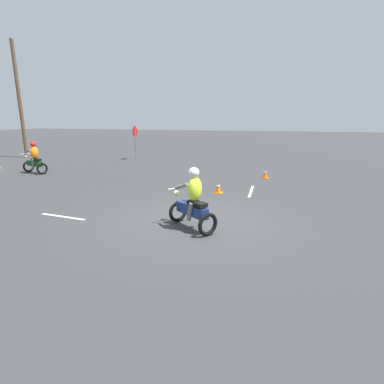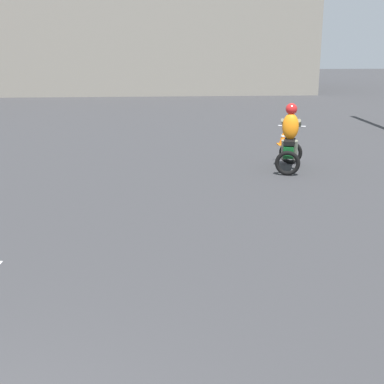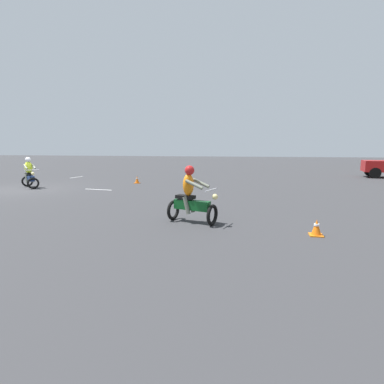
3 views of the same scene
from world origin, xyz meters
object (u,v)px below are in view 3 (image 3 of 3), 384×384
at_px(motorcycle_rider_foreground, 29,174).
at_px(motorcycle_rider_background, 191,198).
at_px(traffic_cone_mid_left, 137,180).
at_px(traffic_cone_near_right, 316,228).

relative_size(motorcycle_rider_foreground, motorcycle_rider_background, 1.00).
bearing_deg(motorcycle_rider_background, traffic_cone_mid_left, -131.32).
distance_m(motorcycle_rider_background, traffic_cone_mid_left, 10.23).
distance_m(traffic_cone_near_right, traffic_cone_mid_left, 12.73).
height_order(motorcycle_rider_background, traffic_cone_near_right, motorcycle_rider_background).
xyz_separation_m(motorcycle_rider_background, traffic_cone_mid_left, (-8.75, -5.27, -0.51)).
xyz_separation_m(motorcycle_rider_background, traffic_cone_near_right, (0.65, 3.32, -0.53)).
bearing_deg(motorcycle_rider_background, motorcycle_rider_foreground, -101.37).
bearing_deg(traffic_cone_near_right, motorcycle_rider_background, -101.08).
bearing_deg(motorcycle_rider_foreground, traffic_cone_mid_left, 159.68).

